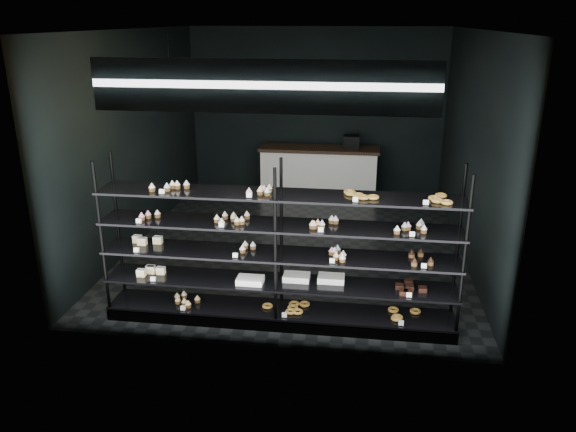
{
  "coord_description": "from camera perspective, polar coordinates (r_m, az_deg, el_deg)",
  "views": [
    {
      "loc": [
        0.96,
        -8.16,
        3.36
      ],
      "look_at": [
        0.11,
        -1.9,
        1.12
      ],
      "focal_mm": 35.0,
      "sensor_mm": 36.0,
      "label": 1
    }
  ],
  "objects": [
    {
      "name": "signage",
      "position": [
        5.35,
        -2.68,
        13.01
      ],
      "size": [
        3.3,
        0.05,
        0.5
      ],
      "color": "#0C193F",
      "rests_on": "room"
    },
    {
      "name": "room",
      "position": [
        8.4,
        1.04,
        7.47
      ],
      "size": [
        5.01,
        6.01,
        3.2
      ],
      "color": "black",
      "rests_on": "ground"
    },
    {
      "name": "service_counter",
      "position": [
        11.06,
        3.22,
        4.57
      ],
      "size": [
        2.31,
        0.65,
        1.23
      ],
      "color": "silver",
      "rests_on": "room"
    },
    {
      "name": "display_shelf",
      "position": [
        6.39,
        -1.1,
        -5.73
      ],
      "size": [
        4.0,
        0.5,
        1.91
      ],
      "color": "black",
      "rests_on": "room"
    },
    {
      "name": "pendant_lamp",
      "position": [
        7.13,
        -11.76,
        11.85
      ],
      "size": [
        0.33,
        0.33,
        0.9
      ],
      "color": "black",
      "rests_on": "room"
    }
  ]
}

